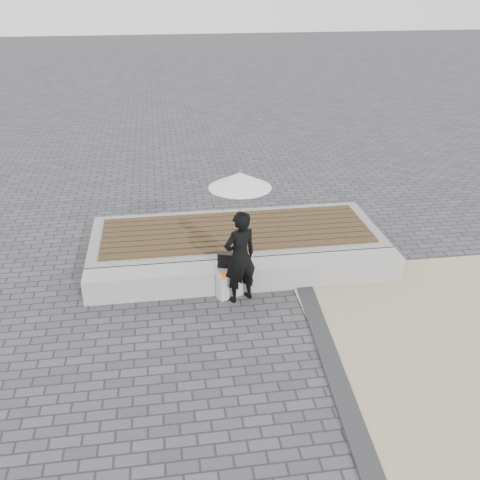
% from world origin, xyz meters
% --- Properties ---
extents(ground, '(80.00, 80.00, 0.00)m').
position_xyz_m(ground, '(0.00, 0.00, 0.00)').
color(ground, '#48484D').
rests_on(ground, ground).
extents(edging_band, '(0.61, 5.20, 0.04)m').
position_xyz_m(edging_band, '(0.75, -0.50, 0.02)').
color(edging_band, '#2E2F31').
rests_on(edging_band, ground).
extents(seating_ledge, '(5.00, 0.45, 0.40)m').
position_xyz_m(seating_ledge, '(0.00, 1.60, 0.20)').
color(seating_ledge, '#ADAEA8').
rests_on(seating_ledge, ground).
extents(timber_platform, '(5.00, 2.00, 0.40)m').
position_xyz_m(timber_platform, '(0.00, 2.80, 0.20)').
color(timber_platform, gray).
rests_on(timber_platform, ground).
extents(timber_decking, '(4.60, 1.60, 0.04)m').
position_xyz_m(timber_decking, '(0.00, 2.80, 0.42)').
color(timber_decking, '#503C24').
rests_on(timber_decking, timber_platform).
extents(woman, '(0.62, 0.52, 1.44)m').
position_xyz_m(woman, '(-0.17, 1.24, 0.72)').
color(woman, black).
rests_on(woman, ground).
extents(parasol, '(0.88, 0.88, 1.12)m').
position_xyz_m(parasol, '(-0.17, 1.24, 1.92)').
color(parasol, '#A4A4A8').
rests_on(parasol, ground).
extents(handbag, '(0.35, 0.21, 0.23)m').
position_xyz_m(handbag, '(-0.30, 1.55, 0.52)').
color(handbag, black).
rests_on(handbag, seating_ledge).
extents(canvas_tote, '(0.42, 0.30, 0.40)m').
position_xyz_m(canvas_tote, '(-0.31, 1.35, 0.20)').
color(canvas_tote, silver).
rests_on(canvas_tote, ground).
extents(magazine, '(0.34, 0.28, 0.01)m').
position_xyz_m(magazine, '(-0.31, 1.30, 0.41)').
color(magazine, '#D84050').
rests_on(magazine, canvas_tote).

